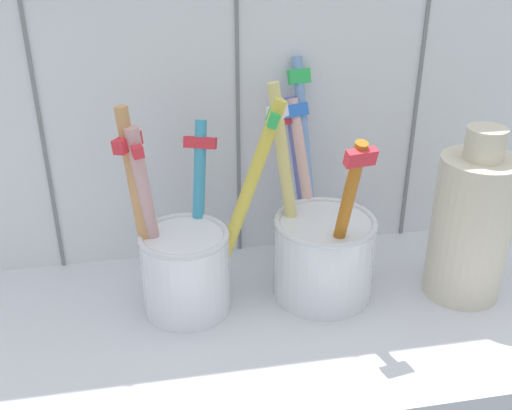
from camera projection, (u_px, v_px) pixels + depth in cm
name	position (u px, v px, depth cm)	size (l,w,h in cm)	color
counter_slab	(262.00, 329.00, 48.10)	(64.00, 22.00, 2.00)	silver
tile_wall_back	(235.00, 22.00, 48.96)	(64.00, 2.20, 45.00)	white
toothbrush_cup_left	(185.00, 259.00, 47.22)	(12.46, 8.97, 16.96)	white
toothbrush_cup_right	(321.00, 245.00, 49.26)	(8.54, 13.95, 17.97)	silver
ceramic_vase	(471.00, 224.00, 48.29)	(6.15, 6.15, 14.33)	beige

